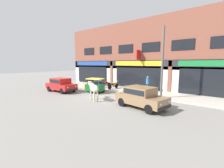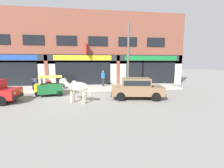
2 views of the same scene
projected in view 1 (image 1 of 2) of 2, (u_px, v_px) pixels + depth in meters
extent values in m
plane|color=gray|center=(105.00, 97.00, 13.53)|extent=(90.00, 90.00, 0.00)
cube|color=#B7AFA3|center=(129.00, 91.00, 16.59)|extent=(19.00, 3.53, 0.13)
cube|color=brown|center=(139.00, 45.00, 17.46)|extent=(23.00, 0.55, 5.62)
cube|color=beige|center=(138.00, 75.00, 17.94)|extent=(23.00, 0.55, 3.40)
cube|color=#28282D|center=(137.00, 63.00, 17.51)|extent=(22.08, 0.08, 0.64)
cube|color=black|center=(92.00, 75.00, 22.48)|extent=(5.83, 0.10, 2.40)
cube|color=#1E479E|center=(91.00, 63.00, 22.23)|extent=(6.13, 0.05, 0.52)
cube|color=brown|center=(112.00, 74.00, 20.08)|extent=(0.36, 0.12, 3.40)
cube|color=black|center=(137.00, 78.00, 17.74)|extent=(5.83, 0.10, 2.40)
cube|color=yellow|center=(137.00, 63.00, 17.49)|extent=(6.13, 0.05, 0.52)
cube|color=brown|center=(170.00, 77.00, 15.34)|extent=(0.36, 0.12, 3.40)
cube|color=black|center=(214.00, 83.00, 12.99)|extent=(5.83, 0.10, 2.40)
cube|color=#197A38|center=(216.00, 63.00, 12.74)|extent=(6.13, 0.05, 0.52)
cube|color=black|center=(89.00, 51.00, 22.32)|extent=(2.09, 0.06, 1.00)
cube|color=black|center=(105.00, 50.00, 20.30)|extent=(2.09, 0.06, 1.00)
cube|color=black|center=(125.00, 49.00, 18.29)|extent=(2.09, 0.06, 1.00)
cube|color=black|center=(151.00, 47.00, 16.27)|extent=(2.09, 0.06, 1.00)
cube|color=black|center=(183.00, 45.00, 14.25)|extent=(2.09, 0.06, 1.00)
cube|color=red|center=(138.00, 55.00, 16.83)|extent=(0.08, 0.80, 1.10)
ellipsoid|color=beige|center=(94.00, 88.00, 12.24)|extent=(1.49, 1.07, 0.60)
sphere|color=beige|center=(93.00, 85.00, 12.46)|extent=(0.32, 0.32, 0.32)
cylinder|color=beige|center=(91.00, 95.00, 12.65)|extent=(0.12, 0.12, 0.72)
cylinder|color=beige|center=(94.00, 95.00, 12.78)|extent=(0.12, 0.12, 0.72)
cylinder|color=beige|center=(94.00, 98.00, 11.88)|extent=(0.12, 0.12, 0.72)
cylinder|color=beige|center=(98.00, 97.00, 12.01)|extent=(0.12, 0.12, 0.72)
cylinder|color=beige|center=(91.00, 85.00, 12.95)|extent=(0.52, 0.42, 0.43)
cube|color=beige|center=(90.00, 83.00, 13.16)|extent=(0.42, 0.35, 0.26)
cube|color=tan|center=(89.00, 83.00, 13.32)|extent=(0.19, 0.20, 0.14)
cone|color=beige|center=(89.00, 81.00, 13.05)|extent=(0.13, 0.10, 0.19)
cone|color=beige|center=(91.00, 81.00, 13.14)|extent=(0.13, 0.10, 0.19)
cube|color=beige|center=(88.00, 83.00, 13.01)|extent=(0.10, 0.14, 0.10)
cube|color=beige|center=(92.00, 82.00, 13.15)|extent=(0.10, 0.14, 0.10)
cylinder|color=beige|center=(97.00, 93.00, 11.61)|extent=(0.17, 0.11, 0.60)
cylinder|color=black|center=(74.00, 89.00, 16.11)|extent=(0.61, 0.20, 0.60)
cylinder|color=black|center=(62.00, 91.00, 14.96)|extent=(0.61, 0.20, 0.60)
cylinder|color=black|center=(61.00, 87.00, 17.46)|extent=(0.61, 0.20, 0.60)
cylinder|color=black|center=(49.00, 89.00, 16.31)|extent=(0.61, 0.20, 0.60)
cube|color=red|center=(61.00, 86.00, 16.17)|extent=(3.56, 1.73, 0.60)
cube|color=red|center=(60.00, 81.00, 16.15)|extent=(1.95, 1.51, 0.56)
cube|color=black|center=(60.00, 81.00, 16.15)|extent=(1.80, 1.53, 0.35)
cube|color=black|center=(72.00, 90.00, 15.18)|extent=(0.18, 1.52, 0.20)
cube|color=black|center=(52.00, 87.00, 17.22)|extent=(0.18, 1.52, 0.20)
sphere|color=silver|center=(75.00, 86.00, 15.50)|extent=(0.14, 0.14, 0.14)
sphere|color=silver|center=(68.00, 88.00, 14.74)|extent=(0.14, 0.14, 0.14)
cube|color=red|center=(56.00, 84.00, 17.58)|extent=(0.04, 0.16, 0.14)
cube|color=red|center=(48.00, 84.00, 16.79)|extent=(0.04, 0.16, 0.14)
cylinder|color=black|center=(162.00, 105.00, 9.97)|extent=(0.62, 0.28, 0.60)
cylinder|color=black|center=(149.00, 109.00, 9.02)|extent=(0.62, 0.28, 0.60)
cylinder|color=black|center=(135.00, 99.00, 11.66)|extent=(0.62, 0.28, 0.60)
cylinder|color=black|center=(122.00, 102.00, 10.71)|extent=(0.62, 0.28, 0.60)
cube|color=#846647|center=(141.00, 99.00, 10.30)|extent=(3.72, 2.15, 0.60)
cube|color=#846647|center=(140.00, 91.00, 10.29)|extent=(2.11, 1.73, 0.56)
cube|color=black|center=(140.00, 91.00, 10.29)|extent=(1.96, 1.73, 0.35)
cube|color=black|center=(164.00, 108.00, 9.05)|extent=(0.37, 1.52, 0.20)
cube|color=black|center=(123.00, 98.00, 11.61)|extent=(0.37, 1.52, 0.20)
sphere|color=silver|center=(169.00, 102.00, 9.31)|extent=(0.14, 0.14, 0.14)
sphere|color=silver|center=(161.00, 105.00, 8.67)|extent=(0.14, 0.14, 0.14)
cube|color=red|center=(127.00, 93.00, 11.91)|extent=(0.06, 0.16, 0.14)
cube|color=red|center=(118.00, 95.00, 11.25)|extent=(0.06, 0.16, 0.14)
cylinder|color=black|center=(88.00, 90.00, 16.05)|extent=(0.45, 0.20, 0.44)
cylinder|color=black|center=(97.00, 92.00, 14.86)|extent=(0.45, 0.20, 0.44)
cylinder|color=black|center=(103.00, 90.00, 15.77)|extent=(0.45, 0.20, 0.44)
cube|color=#19602D|center=(95.00, 87.00, 15.57)|extent=(1.89, 1.44, 0.70)
cube|color=yellow|center=(88.00, 86.00, 15.99)|extent=(0.51, 0.92, 0.52)
cylinder|color=black|center=(87.00, 82.00, 15.33)|extent=(0.04, 0.04, 0.55)
cylinder|color=black|center=(93.00, 81.00, 16.19)|extent=(0.04, 0.04, 0.55)
cylinder|color=black|center=(98.00, 82.00, 14.72)|extent=(0.04, 0.04, 0.55)
cylinder|color=black|center=(103.00, 81.00, 15.58)|extent=(0.04, 0.04, 0.55)
cube|color=#DBCC42|center=(95.00, 79.00, 15.43)|extent=(1.78, 1.37, 0.10)
cube|color=black|center=(90.00, 81.00, 15.76)|extent=(0.19, 0.92, 0.50)
cylinder|color=black|center=(100.00, 84.00, 19.52)|extent=(0.23, 0.57, 0.56)
cylinder|color=black|center=(95.00, 85.00, 18.41)|extent=(0.23, 0.57, 0.56)
cube|color=#B2B5BA|center=(98.00, 84.00, 18.94)|extent=(0.27, 0.36, 0.24)
cube|color=navy|center=(98.00, 82.00, 19.05)|extent=(0.32, 0.44, 0.24)
cube|color=black|center=(97.00, 82.00, 18.69)|extent=(0.33, 0.56, 0.12)
cylinder|color=#B2B5BA|center=(100.00, 82.00, 19.43)|extent=(0.10, 0.27, 0.59)
cylinder|color=#B2B5BA|center=(100.00, 79.00, 19.43)|extent=(0.51, 0.15, 0.03)
sphere|color=silver|center=(100.00, 80.00, 19.50)|extent=(0.12, 0.12, 0.12)
cylinder|color=#B2B5BA|center=(96.00, 85.00, 18.68)|extent=(0.17, 0.48, 0.06)
cylinder|color=black|center=(109.00, 85.00, 18.71)|extent=(0.13, 0.56, 0.56)
cylinder|color=black|center=(102.00, 86.00, 17.79)|extent=(0.13, 0.56, 0.56)
cube|color=#B2B5BA|center=(105.00, 85.00, 18.23)|extent=(0.22, 0.33, 0.24)
cube|color=red|center=(106.00, 83.00, 18.31)|extent=(0.26, 0.41, 0.24)
cube|color=black|center=(104.00, 83.00, 18.02)|extent=(0.25, 0.53, 0.12)
cylinder|color=#B2B5BA|center=(109.00, 82.00, 18.62)|extent=(0.06, 0.27, 0.59)
cylinder|color=#B2B5BA|center=(109.00, 80.00, 18.62)|extent=(0.52, 0.06, 0.03)
sphere|color=silver|center=(109.00, 81.00, 18.68)|extent=(0.12, 0.12, 0.12)
cylinder|color=#B2B5BA|center=(103.00, 86.00, 18.05)|extent=(0.09, 0.48, 0.06)
cylinder|color=black|center=(116.00, 86.00, 17.87)|extent=(0.10, 0.56, 0.56)
cylinder|color=black|center=(110.00, 87.00, 16.90)|extent=(0.10, 0.56, 0.56)
cube|color=#B2B5BA|center=(113.00, 86.00, 17.36)|extent=(0.20, 0.32, 0.24)
cube|color=orange|center=(114.00, 84.00, 17.45)|extent=(0.24, 0.40, 0.24)
cube|color=black|center=(112.00, 84.00, 17.14)|extent=(0.22, 0.52, 0.12)
cylinder|color=#B2B5BA|center=(116.00, 83.00, 17.78)|extent=(0.04, 0.27, 0.59)
cylinder|color=#B2B5BA|center=(116.00, 81.00, 17.78)|extent=(0.52, 0.04, 0.03)
sphere|color=silver|center=(117.00, 82.00, 17.84)|extent=(0.12, 0.12, 0.12)
cylinder|color=#B2B5BA|center=(110.00, 87.00, 17.16)|extent=(0.06, 0.48, 0.06)
cylinder|color=#2D2D33|center=(147.00, 88.00, 15.66)|extent=(0.11, 0.11, 0.82)
cylinder|color=#2D2D33|center=(148.00, 88.00, 15.48)|extent=(0.11, 0.11, 0.82)
cylinder|color=#236BB7|center=(148.00, 81.00, 15.48)|extent=(0.32, 0.32, 0.56)
cylinder|color=#236BB7|center=(147.00, 81.00, 15.69)|extent=(0.08, 0.08, 0.56)
cylinder|color=#236BB7|center=(148.00, 82.00, 15.28)|extent=(0.08, 0.08, 0.56)
sphere|color=tan|center=(148.00, 77.00, 15.42)|extent=(0.20, 0.20, 0.20)
cylinder|color=#595651|center=(162.00, 63.00, 12.44)|extent=(0.18, 0.18, 5.92)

